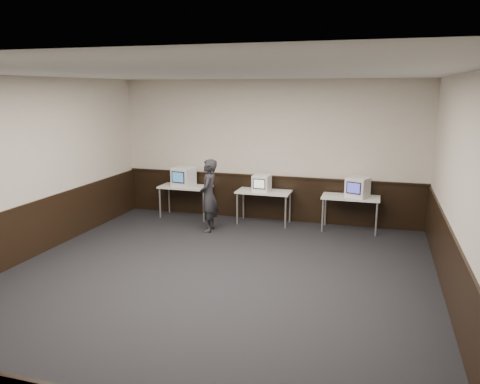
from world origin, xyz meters
name	(u,v)px	position (x,y,z in m)	size (l,w,h in m)	color
floor	(208,285)	(0.00, 0.00, 0.00)	(8.00, 8.00, 0.00)	black
ceiling	(204,73)	(0.00, 0.00, 3.20)	(8.00, 8.00, 0.00)	white
back_wall	(268,151)	(0.00, 4.00, 1.60)	(7.00, 7.00, 0.00)	beige
left_wall	(12,172)	(-3.50, 0.00, 1.60)	(8.00, 8.00, 0.00)	beige
right_wall	(465,200)	(3.50, 0.00, 1.60)	(8.00, 8.00, 0.00)	beige
wainscot_back	(268,198)	(0.00, 3.98, 0.50)	(6.98, 0.04, 1.00)	black
wainscot_left	(19,235)	(-3.48, 0.00, 0.50)	(0.04, 7.98, 1.00)	black
wainscot_right	(455,281)	(3.48, 0.00, 0.50)	(0.04, 7.98, 1.00)	black
wainscot_rail	(268,176)	(0.00, 3.96, 1.02)	(6.98, 0.06, 0.04)	black
desk_left	(185,189)	(-1.90, 3.60, 0.68)	(1.20, 0.60, 0.75)	silver
desk_center	(264,194)	(0.00, 3.60, 0.68)	(1.20, 0.60, 0.75)	silver
desk_right	(351,200)	(1.90, 3.60, 0.68)	(1.20, 0.60, 0.75)	silver
emac_left	(183,177)	(-1.94, 3.60, 0.97)	(0.51, 0.53, 0.45)	white
emac_center	(262,183)	(-0.04, 3.56, 0.93)	(0.38, 0.41, 0.37)	white
emac_right	(358,187)	(2.03, 3.59, 0.96)	(0.54, 0.55, 0.42)	white
person	(209,196)	(-0.98, 2.70, 0.77)	(0.57, 0.37, 1.55)	black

